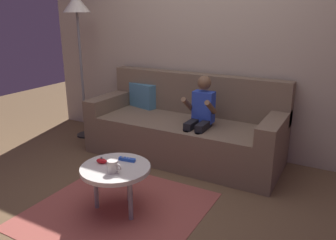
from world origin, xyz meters
The scene contains 10 objects.
ground_plane centered at (0.00, 0.00, 0.00)m, with size 8.94×8.94×0.00m, color brown.
wall_back centered at (0.00, 1.59, 1.25)m, with size 4.47×0.05×2.50m, color #B2A38E.
couch centered at (-0.11, 1.20, 0.31)m, with size 2.09×0.80×0.89m.
person_seated_on_couch centered at (0.15, 1.02, 0.54)m, with size 0.30×0.36×0.94m.
coffee_table centered at (-0.09, -0.05, 0.35)m, with size 0.54×0.54×0.39m.
area_rug centered at (-0.09, -0.05, 0.00)m, with size 1.30×1.30×0.01m, color #9E4C42.
game_remote_blue_near_edge centered at (-0.07, 0.08, 0.40)m, with size 0.14×0.06×0.03m.
nunchuk_red centered at (-0.22, -0.06, 0.41)m, with size 0.10×0.06×0.05m.
coffee_mug centered at (-0.04, -0.14, 0.44)m, with size 0.12×0.08×0.09m.
floor_lamp centered at (-1.51, 1.16, 1.50)m, with size 0.32×0.32×1.73m.
Camera 1 is at (1.41, -1.91, 1.51)m, focal length 35.74 mm.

